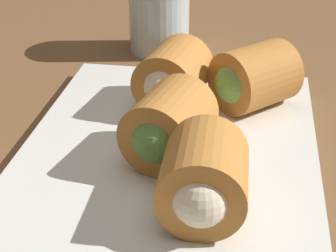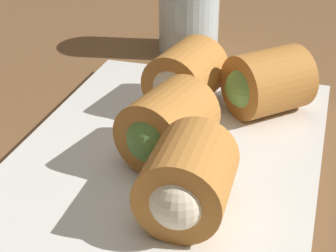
# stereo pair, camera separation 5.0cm
# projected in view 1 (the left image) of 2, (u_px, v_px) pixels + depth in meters

# --- Properties ---
(table_surface) EXTENTS (1.80, 1.40, 0.02)m
(table_surface) POSITION_uv_depth(u_px,v_px,m) (203.00, 169.00, 0.46)
(table_surface) COLOR brown
(table_surface) RESTS_ON ground
(serving_plate) EXTENTS (0.32, 0.23, 0.01)m
(serving_plate) POSITION_uv_depth(u_px,v_px,m) (168.00, 159.00, 0.44)
(serving_plate) COLOR silver
(serving_plate) RESTS_ON table_surface
(roll_front_left) EXTENTS (0.07, 0.06, 0.06)m
(roll_front_left) POSITION_uv_depth(u_px,v_px,m) (203.00, 180.00, 0.35)
(roll_front_left) COLOR #B77533
(roll_front_left) RESTS_ON serving_plate
(roll_front_right) EXTENTS (0.08, 0.07, 0.06)m
(roll_front_right) POSITION_uv_depth(u_px,v_px,m) (167.00, 127.00, 0.41)
(roll_front_right) COLOR #B77533
(roll_front_right) RESTS_ON serving_plate
(roll_back_left) EXTENTS (0.08, 0.08, 0.06)m
(roll_back_left) POSITION_uv_depth(u_px,v_px,m) (252.00, 78.00, 0.49)
(roll_back_left) COLOR #B77533
(roll_back_left) RESTS_ON serving_plate
(roll_back_right) EXTENTS (0.08, 0.07, 0.06)m
(roll_back_right) POSITION_uv_depth(u_px,v_px,m) (172.00, 77.00, 0.49)
(roll_back_right) COLOR #B77533
(roll_back_right) RESTS_ON serving_plate
(drinking_glass) EXTENTS (0.07, 0.07, 0.10)m
(drinking_glass) POSITION_uv_depth(u_px,v_px,m) (159.00, 8.00, 0.64)
(drinking_glass) COLOR silver
(drinking_glass) RESTS_ON table_surface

